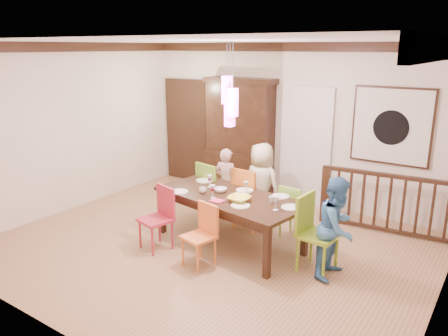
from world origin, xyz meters
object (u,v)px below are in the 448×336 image
Objects in this scene: dining_table at (229,200)px; chair_far_left at (215,186)px; person_far_mid at (261,185)px; balustrade at (389,203)px; china_hutch at (240,137)px; person_end_right at (337,228)px; chair_end_right at (319,229)px; person_far_left at (226,182)px.

dining_table is 2.38× the size of chair_far_left.
balustrade is at bearing -147.88° from person_far_mid.
china_hutch is 3.49m from person_end_right.
chair_far_left is at bearing 76.09° from chair_end_right.
person_far_left reaches higher than balustrade.
chair_end_right is (2.14, -0.72, 0.01)m from chair_far_left.
chair_end_right is at bearing 171.53° from chair_far_left.
chair_far_left is at bearing 146.88° from dining_table.
person_far_left reaches higher than chair_end_right.
chair_end_right is 3.32m from china_hutch.
person_end_right reaches higher than balustrade.
chair_end_right is 0.25m from person_end_right.
chair_end_right is at bearing -109.47° from balustrade.
chair_end_right reaches higher than dining_table.
chair_end_right is 0.47× the size of balustrade.
person_far_left is 2.47m from person_end_right.
chair_end_right is at bearing 150.36° from person_far_left.
person_end_right is at bearing 173.49° from chair_far_left.
china_hutch is at bearing -38.96° from person_far_mid.
chair_far_left is 0.82m from person_far_mid.
dining_table is 1.63m from person_end_right.
person_end_right is at bearing 152.85° from person_far_left.
balustrade is (0.44, 1.74, -0.08)m from chair_end_right.
person_far_mid is 1.81m from person_end_right.
person_far_left is at bearing -101.45° from chair_far_left.
dining_table is at bearing -142.32° from balustrade.
chair_end_right reaches higher than balustrade.
dining_table is 2.51m from balustrade.
china_hutch is 1.06× the size of balustrade.
chair_far_left is 2.26m from chair_end_right.
china_hutch is 1.73m from person_far_mid.
china_hutch is at bearing 56.78° from person_end_right.
person_far_mid reaches higher than chair_end_right.
dining_table is 1.04× the size of china_hutch.
balustrade is at bearing -3.09° from person_end_right.
person_far_left is (-2.06, 0.94, 0.02)m from chair_end_right.
balustrade is (1.84, 1.71, -0.17)m from dining_table.
chair_end_right is (1.39, -0.04, -0.10)m from dining_table.
chair_far_left is 0.98× the size of chair_end_right.
balustrade reaches higher than dining_table.
china_hutch is at bearing 127.77° from dining_table.
dining_table is at bearing 121.24° from person_far_left.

